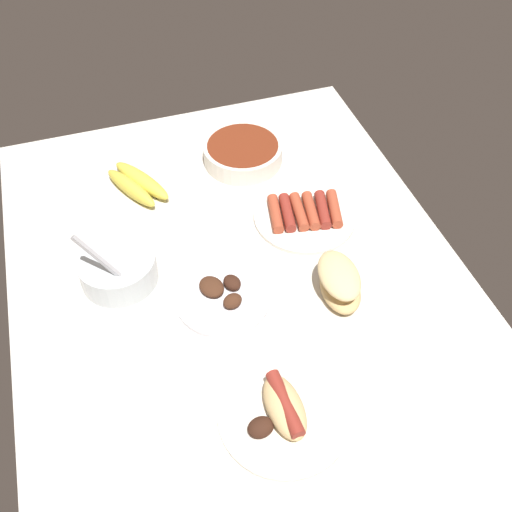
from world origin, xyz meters
The scene contains 8 objects.
ground_plane centered at (0.00, 0.00, -1.50)cm, with size 120.00×90.00×3.00cm, color silver.
plate_sausages centered at (-13.24, 18.52, 1.19)cm, with size 22.47×22.47×3.38cm.
bowl_chili centered at (-36.34, 11.39, 2.68)cm, with size 18.95×18.95×4.87cm.
bowl_coleslaw centered at (-8.60, -23.03, 3.42)cm, with size 15.46×15.46×15.79cm.
plate_hotdog_assembled centered at (29.83, -1.95, 1.80)cm, with size 22.49×22.49×5.61cm.
banana_bunch centered at (-33.87, -14.91, 1.81)cm, with size 18.94×14.37×3.72cm.
bread_stack centered at (8.46, 17.18, 3.60)cm, with size 13.89×9.63×7.20cm.
plate_grilled_meat centered at (2.67, -4.78, 0.90)cm, with size 18.75×18.75×3.55cm.
Camera 1 is at (71.27, -20.15, 91.53)cm, focal length 41.15 mm.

